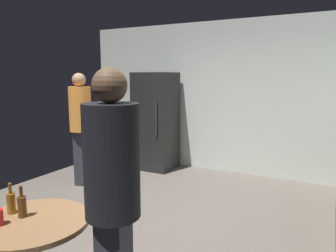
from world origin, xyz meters
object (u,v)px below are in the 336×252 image
at_px(person_in_black_shirt, 113,189).
at_px(person_in_orange_shirt, 81,120).
at_px(refrigerator, 156,121).
at_px(beer_bottle_amber, 11,202).
at_px(foreground_table, 32,234).
at_px(beer_bottle_brown, 22,206).

height_order(person_in_black_shirt, person_in_orange_shirt, person_in_black_shirt).
relative_size(refrigerator, beer_bottle_amber, 7.83).
height_order(beer_bottle_amber, person_in_black_shirt, person_in_black_shirt).
height_order(foreground_table, beer_bottle_amber, beer_bottle_amber).
bearing_deg(refrigerator, person_in_orange_shirt, -112.11).
distance_m(foreground_table, beer_bottle_brown, 0.21).
distance_m(refrigerator, foreground_table, 3.88).
bearing_deg(beer_bottle_brown, person_in_black_shirt, 4.86).
bearing_deg(foreground_table, person_in_black_shirt, 6.33).
xyz_separation_m(refrigerator, foreground_table, (1.12, -3.71, -0.27)).
distance_m(foreground_table, person_in_orange_shirt, 2.90).
bearing_deg(beer_bottle_amber, person_in_orange_shirt, 122.24).
height_order(refrigerator, beer_bottle_brown, refrigerator).
distance_m(refrigerator, person_in_black_shirt, 4.05).
bearing_deg(person_in_orange_shirt, refrigerator, 139.54).
relative_size(foreground_table, person_in_black_shirt, 0.45).
height_order(foreground_table, beer_bottle_brown, beer_bottle_brown).
xyz_separation_m(person_in_black_shirt, person_in_orange_shirt, (-2.34, 2.25, -0.00)).
xyz_separation_m(foreground_table, person_in_orange_shirt, (-1.68, 2.32, 0.42)).
height_order(beer_bottle_brown, person_in_orange_shirt, person_in_orange_shirt).
distance_m(beer_bottle_amber, person_in_black_shirt, 0.91).
distance_m(foreground_table, beer_bottle_amber, 0.29).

